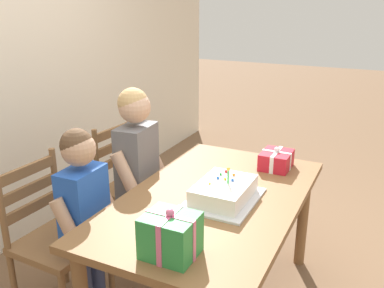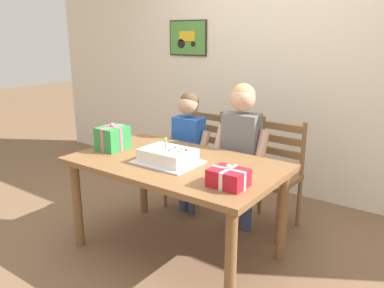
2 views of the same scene
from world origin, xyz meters
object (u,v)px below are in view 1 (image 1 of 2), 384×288
Objects in this scene: birthday_cake at (224,192)px; child_older at (137,163)px; child_younger at (84,207)px; dining_table at (213,211)px; chair_right at (132,186)px; gift_box_beside_cake at (170,235)px; gift_box_red_large at (276,160)px; chair_left at (54,238)px.

child_older is (0.21, 0.68, -0.03)m from birthday_cake.
child_younger reaches higher than birthday_cake.
dining_table is 1.65× the size of chair_right.
gift_box_beside_cake is 0.20× the size of child_younger.
birthday_cake is at bearing -107.27° from child_older.
gift_box_red_large is 1.20m from child_younger.
birthday_cake is 0.39× the size of child_younger.
child_older is at bearing 113.90° from gift_box_red_large.
chair_left is (-0.39, 0.80, -0.17)m from dining_table.
gift_box_red_large is 0.24× the size of chair_left.
child_younger is at bearing 137.63° from gift_box_red_large.
gift_box_beside_cake is 0.24× the size of chair_left.
child_younger is at bearing 179.97° from child_older.
chair_right is 0.79m from child_younger.
gift_box_red_large is at bearing -66.10° from child_older.
birthday_cake is 0.57m from gift_box_beside_cake.
dining_table is 3.45× the size of birthday_cake.
birthday_cake is 1.97× the size of gift_box_red_large.
child_older is at bearing 72.65° from dining_table.
gift_box_beside_cake is 0.24× the size of chair_right.
child_older is (0.58, -0.19, 0.29)m from chair_left.
child_younger is (-0.73, -0.19, 0.21)m from chair_right.
child_younger is at bearing -73.75° from chair_left.
dining_table is 0.16m from birthday_cake.
gift_box_red_large is 0.24× the size of chair_right.
gift_box_red_large is at bearing -6.91° from gift_box_beside_cake.
child_older is (-0.36, 0.81, -0.03)m from gift_box_red_large.
chair_left is (-0.37, 0.87, -0.31)m from birthday_cake.
chair_right is (0.42, 0.87, -0.31)m from birthday_cake.
birthday_cake is 0.48× the size of chair_right.
chair_right is at bearing 14.59° from child_younger.
birthday_cake is 0.36× the size of child_older.
child_older is at bearing -18.13° from chair_left.
gift_box_beside_cake is at bearing 178.96° from birthday_cake.
child_older reaches higher than chair_right.
child_younger is at bearing 118.75° from dining_table.
dining_table is at bearing -61.25° from child_younger.
dining_table is 0.65m from child_older.
gift_box_beside_cake is (-1.13, 0.14, 0.04)m from gift_box_red_large.
dining_table is 0.61m from gift_box_beside_cake.
gift_box_red_large is (0.55, -0.19, 0.15)m from dining_table.
birthday_cake is 1.00m from chair_left.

